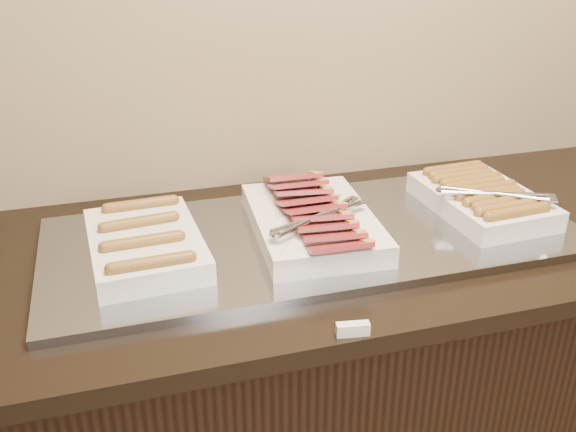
% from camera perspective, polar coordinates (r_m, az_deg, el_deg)
% --- Properties ---
extents(counter, '(2.06, 0.76, 0.90)m').
position_cam_1_polar(counter, '(1.72, 2.54, -15.37)').
color(counter, black).
rests_on(counter, ground).
extents(warming_tray, '(1.20, 0.50, 0.02)m').
position_cam_1_polar(warming_tray, '(1.46, 2.38, -1.82)').
color(warming_tray, '#8E929B').
rests_on(warming_tray, counter).
extents(dish_left, '(0.24, 0.35, 0.07)m').
position_cam_1_polar(dish_left, '(1.38, -12.58, -2.40)').
color(dish_left, silver).
rests_on(dish_left, warming_tray).
extents(dish_center, '(0.28, 0.41, 0.09)m').
position_cam_1_polar(dish_center, '(1.44, 2.23, -0.37)').
color(dish_center, silver).
rests_on(dish_center, warming_tray).
extents(dish_right, '(0.26, 0.35, 0.08)m').
position_cam_1_polar(dish_right, '(1.61, 16.89, 1.56)').
color(dish_right, silver).
rests_on(dish_right, warming_tray).
extents(label_holder, '(0.06, 0.03, 0.02)m').
position_cam_1_polar(label_holder, '(1.16, 5.78, -9.97)').
color(label_holder, silver).
rests_on(label_holder, counter).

